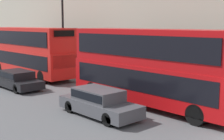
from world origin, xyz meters
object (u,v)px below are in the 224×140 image
bus_second_in_queue (30,49)px  car_dark_sedan (99,102)px  bus_leading (150,64)px  car_hatchback (17,79)px  pedestrian (146,80)px

bus_second_in_queue → car_dark_sedan: size_ratio=2.36×
bus_leading → car_dark_sedan: (-3.40, 0.44, -1.65)m
bus_leading → car_hatchback: size_ratio=2.36×
bus_leading → bus_second_in_queue: (0.00, 13.91, -0.02)m
car_hatchback → car_dark_sedan: bearing=-90.0°
bus_leading → car_hatchback: bearing=109.7°
car_dark_sedan → pedestrian: size_ratio=2.97×
bus_second_in_queue → bus_leading: bearing=-90.0°
bus_second_in_queue → car_hatchback: (-3.40, -4.40, -1.67)m
pedestrian → bus_second_in_queue: bearing=105.1°
car_dark_sedan → pedestrian: (6.38, 2.45, -0.01)m
car_dark_sedan → car_hatchback: 9.06m
bus_second_in_queue → car_dark_sedan: 13.99m
bus_leading → pedestrian: bearing=44.1°
car_dark_sedan → car_hatchback: car_dark_sedan is taller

